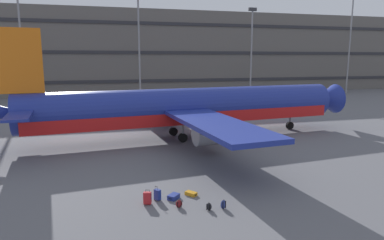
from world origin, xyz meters
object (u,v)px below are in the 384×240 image
Objects in this scene: suitcase_silver at (191,194)px; backpack_large at (179,204)px; airliner at (186,108)px; suitcase_laid_flat at (174,197)px; backpack_upright at (223,204)px; backpack_small at (209,207)px; suitcase_purple at (157,194)px; suitcase_scuffed at (147,198)px.

backpack_large reaches higher than suitcase_silver.
airliner is 16.06m from suitcase_laid_flat.
backpack_small is at bearing 178.49° from backpack_upright.
backpack_small is at bearing -51.72° from suitcase_laid_flat.
suitcase_purple is 1.57× the size of backpack_upright.
suitcase_silver is at bearing 101.04° from backpack_small.
airliner is 17.21m from backpack_large.
backpack_small reaches higher than suitcase_laid_flat.
suitcase_purple reaches higher than backpack_large.
backpack_large is (0.05, -1.24, 0.07)m from suitcase_laid_flat.
suitcase_laid_flat is at bearing -166.86° from suitcase_silver.
backpack_large reaches higher than backpack_small.
backpack_upright is (2.39, -2.02, 0.11)m from suitcase_laid_flat.
suitcase_scuffed is at bearing 153.30° from backpack_small.
backpack_upright is 0.81m from backpack_small.
suitcase_purple reaches higher than suitcase_laid_flat.
backpack_small is (-2.87, -17.12, -3.00)m from airliner.
suitcase_purple is at bearing 34.64° from suitcase_scuffed.
suitcase_purple is 1.81× the size of backpack_large.
airliner is 17.62m from backpack_small.
airliner is at bearing 80.49° from backpack_small.
backpack_large is (1.01, -1.29, -0.15)m from suitcase_purple.
backpack_small is (1.52, -0.75, -0.01)m from backpack_large.
suitcase_silver is 1.64× the size of backpack_large.
backpack_large is (-1.08, -1.51, 0.10)m from suitcase_silver.
suitcase_scuffed reaches higher than suitcase_silver.
suitcase_scuffed is at bearing -145.36° from suitcase_purple.
backpack_small is at bearing -26.23° from backpack_large.
airliner is at bearing 74.98° from backpack_large.
backpack_upright is at bearing -18.28° from backpack_large.
backpack_small is at bearing -99.51° from airliner.
suitcase_laid_flat is at bearing -2.81° from suitcase_purple.
suitcase_scuffed is 1.86m from backpack_large.
airliner reaches higher than backpack_upright.
suitcase_scuffed is (-1.60, -0.40, 0.25)m from suitcase_laid_flat.
backpack_upright is (1.25, -2.28, 0.14)m from suitcase_silver.
suitcase_laid_flat is 3.13m from backpack_upright.
suitcase_scuffed is 4.30m from backpack_upright.
suitcase_scuffed reaches higher than suitcase_laid_flat.
suitcase_silver is 2.61m from backpack_upright.
suitcase_purple is (-0.96, 0.05, 0.22)m from suitcase_laid_flat.
suitcase_laid_flat is at bearing 92.32° from backpack_large.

